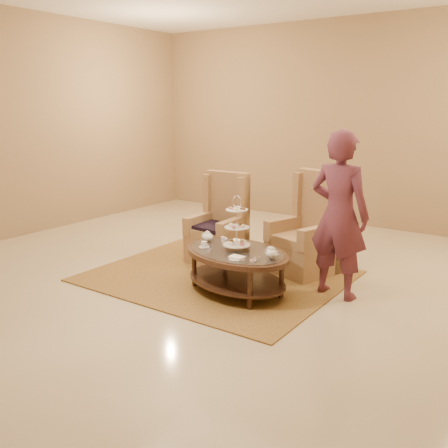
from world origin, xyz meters
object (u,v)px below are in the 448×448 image
Objects in this scene: armchair_right at (308,239)px; person at (339,215)px; tea_table at (237,258)px; armchair_left at (220,231)px.

armchair_right is 0.96m from person.
tea_table is at bearing 35.14° from person.
armchair_left is at bearing -5.86° from person.
person is (1.81, -0.33, 0.51)m from armchair_left.
tea_table is 1.16m from armchair_right.
person is (0.61, -0.55, 0.49)m from armchair_right.
armchair_left is at bearing 147.52° from tea_table.
armchair_right is at bearing -37.63° from person.
armchair_right reaches higher than tea_table.
tea_table is 1.27× the size of armchair_left.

